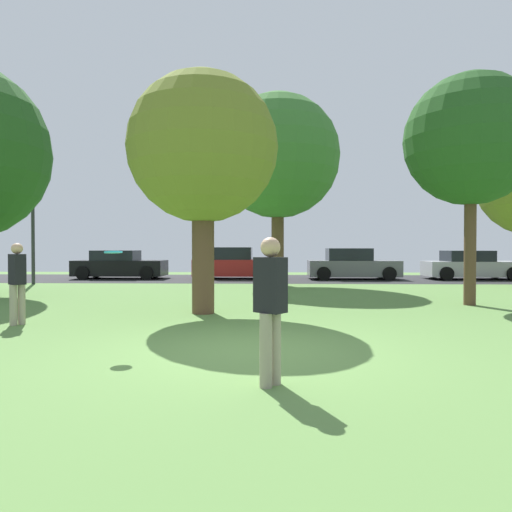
% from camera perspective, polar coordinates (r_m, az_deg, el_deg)
% --- Properties ---
extents(ground_plane, '(44.00, 44.00, 0.00)m').
position_cam_1_polar(ground_plane, '(7.09, -0.80, -11.46)').
color(ground_plane, '#5B8442').
extents(road_strip, '(44.00, 6.40, 0.01)m').
position_cam_1_polar(road_strip, '(22.96, 1.20, -2.78)').
color(road_strip, '#28282B').
rests_on(road_strip, ground_plane).
extents(birch_tree_lone, '(5.04, 5.04, 7.77)m').
position_cam_1_polar(birch_tree_lone, '(19.44, 2.66, 11.99)').
color(birch_tree_lone, brown).
rests_on(birch_tree_lone, ground_plane).
extents(maple_tree_near, '(3.48, 3.48, 6.14)m').
position_cam_1_polar(maple_tree_near, '(13.98, 24.70, 12.69)').
color(maple_tree_near, brown).
rests_on(maple_tree_near, ground_plane).
extents(oak_tree_center, '(3.49, 3.49, 5.60)m').
position_cam_1_polar(oak_tree_center, '(11.18, -6.49, 12.81)').
color(oak_tree_center, brown).
rests_on(oak_tree_center, ground_plane).
extents(person_thrower, '(0.39, 0.37, 1.65)m').
position_cam_1_polar(person_thrower, '(5.20, 1.77, -5.87)').
color(person_thrower, gray).
rests_on(person_thrower, ground_plane).
extents(person_catcher, '(0.39, 0.37, 1.62)m').
position_cam_1_polar(person_catcher, '(10.39, -27.06, -2.62)').
color(person_catcher, gray).
rests_on(person_catcher, ground_plane).
extents(frisbee_disc, '(0.36, 0.36, 0.04)m').
position_cam_1_polar(frisbee_disc, '(7.43, -16.98, 0.46)').
color(frisbee_disc, '#2DB2E0').
extents(parked_car_black, '(4.38, 1.94, 1.39)m').
position_cam_1_polar(parked_car_black, '(23.99, -16.29, -1.12)').
color(parked_car_black, black).
rests_on(parked_car_black, ground_plane).
extents(parked_car_red, '(4.09, 2.00, 1.54)m').
position_cam_1_polar(parked_car_red, '(23.03, -2.58, -1.04)').
color(parked_car_red, '#B21E1E').
rests_on(parked_car_red, ground_plane).
extents(parked_car_grey, '(4.31, 2.05, 1.49)m').
position_cam_1_polar(parked_car_grey, '(23.04, 11.62, -1.10)').
color(parked_car_grey, slate).
rests_on(parked_car_grey, ground_plane).
extents(parked_car_silver, '(4.35, 2.04, 1.38)m').
position_cam_1_polar(parked_car_silver, '(24.76, 24.67, -1.13)').
color(parked_car_silver, '#B7B7BC').
rests_on(parked_car_silver, ground_plane).
extents(street_lamp_post, '(0.14, 0.14, 4.50)m').
position_cam_1_polar(street_lamp_post, '(21.57, -25.52, 2.85)').
color(street_lamp_post, '#2D2D33').
rests_on(street_lamp_post, ground_plane).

